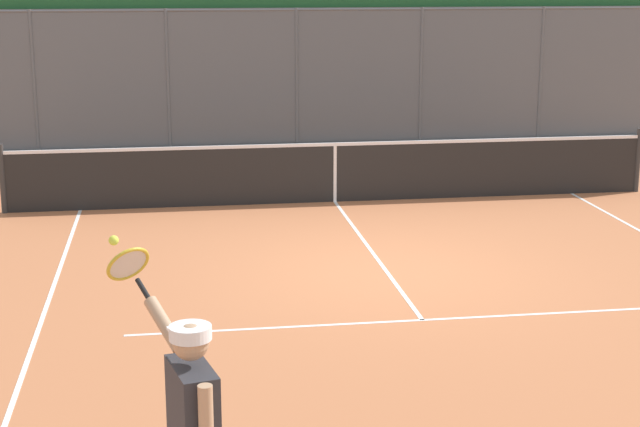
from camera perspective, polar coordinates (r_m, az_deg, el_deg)
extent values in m
plane|color=#B76B42|center=(12.43, 3.79, -3.29)|extent=(60.00, 60.00, 0.00)
cube|color=white|center=(10.76, 5.85, -6.05)|extent=(6.25, 0.05, 0.01)
cube|color=white|center=(11.02, -15.62, -6.01)|extent=(0.05, 10.35, 0.01)
cube|color=white|center=(13.40, 2.84, -2.01)|extent=(0.05, 5.69, 0.01)
cylinder|color=#565B60|center=(21.80, 12.43, 7.63)|extent=(0.07, 0.07, 2.90)
cylinder|color=#565B60|center=(21.01, 5.76, 7.66)|extent=(0.07, 0.07, 2.90)
cylinder|color=#565B60|center=(20.53, -1.33, 7.59)|extent=(0.07, 0.07, 2.90)
cylinder|color=#565B60|center=(20.37, -8.65, 7.39)|extent=(0.07, 0.07, 2.90)
cylinder|color=#565B60|center=(20.53, -15.95, 7.07)|extent=(0.07, 0.07, 2.90)
cylinder|color=#565B60|center=(20.43, -1.36, 11.52)|extent=(15.55, 0.05, 0.05)
cube|color=#565B60|center=(20.53, -1.33, 7.59)|extent=(15.55, 0.02, 2.90)
cube|color=#235B2D|center=(21.16, -1.56, 8.03)|extent=(18.55, 0.90, 3.09)
cube|color=silver|center=(20.54, -1.25, 3.72)|extent=(16.55, 0.18, 0.15)
cylinder|color=#2D2D2D|center=(17.58, 17.64, 2.91)|extent=(0.09, 0.09, 1.07)
cylinder|color=#2D2D2D|center=(16.00, -17.63, 1.90)|extent=(0.09, 0.09, 1.07)
cube|color=black|center=(16.02, 0.85, 2.27)|extent=(10.20, 0.02, 0.91)
cube|color=white|center=(15.93, 0.86, 3.96)|extent=(10.20, 0.04, 0.05)
cube|color=white|center=(16.02, 0.85, 2.27)|extent=(0.05, 0.04, 0.91)
cube|color=#2D2D33|center=(5.94, -7.25, -11.11)|extent=(0.31, 0.51, 0.56)
cylinder|color=tan|center=(6.19, -8.85, -6.26)|extent=(0.26, 0.37, 0.29)
sphere|color=tan|center=(5.78, -7.37, -7.28)|extent=(0.21, 0.21, 0.21)
cylinder|color=white|center=(5.76, -7.39, -6.74)|extent=(0.29, 0.29, 0.08)
cube|color=white|center=(5.87, -7.67, -6.65)|extent=(0.22, 0.23, 0.02)
cylinder|color=black|center=(6.33, -10.01, -4.31)|extent=(0.11, 0.16, 0.13)
torus|color=gold|center=(6.46, -10.87, -2.85)|extent=(0.35, 0.31, 0.26)
cylinder|color=silver|center=(6.46, -10.87, -2.85)|extent=(0.29, 0.25, 0.21)
sphere|color=#D6E042|center=(6.58, -11.67, -1.51)|extent=(0.07, 0.07, 0.07)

